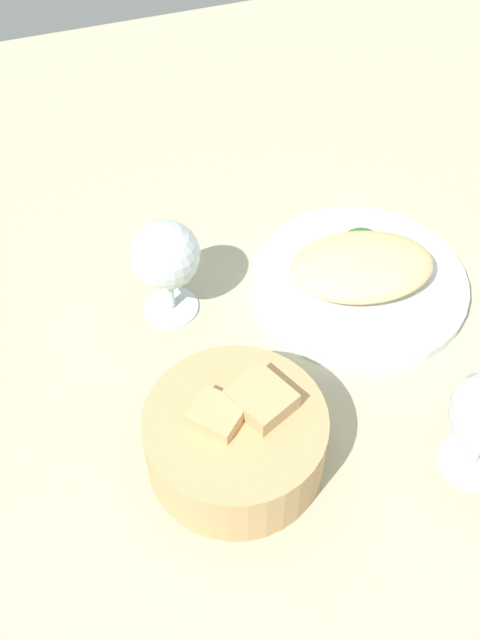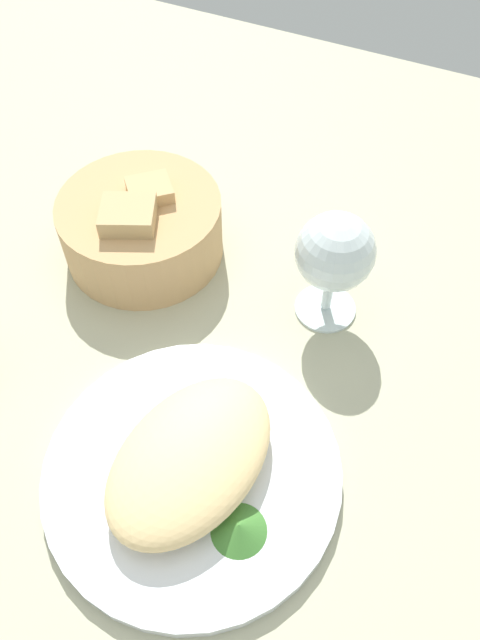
{
  "view_description": "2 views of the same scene",
  "coord_description": "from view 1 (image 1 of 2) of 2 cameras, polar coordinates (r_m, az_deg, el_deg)",
  "views": [
    {
      "loc": [
        30.87,
        51.97,
        64.47
      ],
      "look_at": [
        14.58,
        4.0,
        4.51
      ],
      "focal_mm": 41.69,
      "sensor_mm": 36.0,
      "label": 1
    },
    {
      "loc": [
        -18.56,
        -12.53,
        49.94
      ],
      "look_at": [
        12.95,
        2.39,
        3.33
      ],
      "focal_mm": 34.23,
      "sensor_mm": 36.0,
      "label": 2
    }
  ],
  "objects": [
    {
      "name": "omelette",
      "position": [
        0.87,
        9.22,
        4.27
      ],
      "size": [
        18.43,
        13.79,
        4.04
      ],
      "primitive_type": "ellipsoid",
      "rotation": [
        0.0,
        0.0,
        -0.17
      ],
      "color": "#F4CF8C",
      "rests_on": "plate"
    },
    {
      "name": "plate",
      "position": [
        0.89,
        9.0,
        3.04
      ],
      "size": [
        25.33,
        25.33,
        1.4
      ],
      "primitive_type": "cylinder",
      "color": "white",
      "rests_on": "ground_plane"
    },
    {
      "name": "lettuce_garnish",
      "position": [
        0.92,
        9.43,
        6.39
      ],
      "size": [
        4.53,
        4.53,
        1.37
      ],
      "primitive_type": "cone",
      "color": "#407F31",
      "rests_on": "plate"
    },
    {
      "name": "bread_basket",
      "position": [
        0.71,
        -0.29,
        -9.0
      ],
      "size": [
        17.23,
        17.23,
        9.03
      ],
      "color": "tan",
      "rests_on": "ground_plane"
    },
    {
      "name": "wine_glass_near",
      "position": [
        0.8,
        -5.71,
        4.76
      ],
      "size": [
        7.58,
        7.58,
        12.39
      ],
      "color": "silver",
      "rests_on": "ground_plane"
    },
    {
      "name": "ground_plane",
      "position": [
        0.89,
        8.08,
        1.88
      ],
      "size": [
        140.0,
        140.0,
        2.0
      ],
      "primitive_type": "cube",
      "color": "#B3B191"
    }
  ]
}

